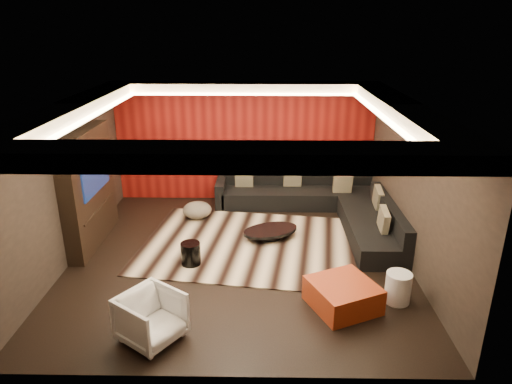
{
  "coord_description": "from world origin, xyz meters",
  "views": [
    {
      "loc": [
        0.43,
        -7.39,
        4.05
      ],
      "look_at": [
        0.3,
        0.6,
        1.05
      ],
      "focal_mm": 32.0,
      "sensor_mm": 36.0,
      "label": 1
    }
  ],
  "objects_px": {
    "drum_stool": "(191,254)",
    "white_side_table": "(398,288)",
    "sectional_sofa": "(322,206)",
    "orange_ottoman": "(343,295)",
    "armchair": "(151,318)",
    "coffee_table": "(270,233)"
  },
  "relations": [
    {
      "from": "drum_stool",
      "to": "white_side_table",
      "type": "bearing_deg",
      "value": -17.75
    },
    {
      "from": "coffee_table",
      "to": "white_side_table",
      "type": "bearing_deg",
      "value": -47.92
    },
    {
      "from": "coffee_table",
      "to": "armchair",
      "type": "relative_size",
      "value": 1.48
    },
    {
      "from": "orange_ottoman",
      "to": "armchair",
      "type": "height_order",
      "value": "armchair"
    },
    {
      "from": "armchair",
      "to": "drum_stool",
      "type": "bearing_deg",
      "value": 29.37
    },
    {
      "from": "drum_stool",
      "to": "sectional_sofa",
      "type": "distance_m",
      "value": 3.36
    },
    {
      "from": "white_side_table",
      "to": "sectional_sofa",
      "type": "relative_size",
      "value": 0.13
    },
    {
      "from": "coffee_table",
      "to": "orange_ottoman",
      "type": "relative_size",
      "value": 1.25
    },
    {
      "from": "drum_stool",
      "to": "white_side_table",
      "type": "height_order",
      "value": "white_side_table"
    },
    {
      "from": "orange_ottoman",
      "to": "drum_stool",
      "type": "bearing_deg",
      "value": 153.75
    },
    {
      "from": "coffee_table",
      "to": "orange_ottoman",
      "type": "distance_m",
      "value": 2.51
    },
    {
      "from": "armchair",
      "to": "orange_ottoman",
      "type": "bearing_deg",
      "value": -37.97
    },
    {
      "from": "white_side_table",
      "to": "orange_ottoman",
      "type": "distance_m",
      "value": 0.88
    },
    {
      "from": "coffee_table",
      "to": "white_side_table",
      "type": "xyz_separation_m",
      "value": [
        1.92,
        -2.12,
        0.13
      ]
    },
    {
      "from": "sectional_sofa",
      "to": "armchair",
      "type": "bearing_deg",
      "value": -123.69
    },
    {
      "from": "orange_ottoman",
      "to": "sectional_sofa",
      "type": "height_order",
      "value": "sectional_sofa"
    },
    {
      "from": "coffee_table",
      "to": "drum_stool",
      "type": "relative_size",
      "value": 2.76
    },
    {
      "from": "orange_ottoman",
      "to": "sectional_sofa",
      "type": "distance_m",
      "value": 3.38
    },
    {
      "from": "white_side_table",
      "to": "drum_stool",
      "type": "bearing_deg",
      "value": 162.25
    },
    {
      "from": "coffee_table",
      "to": "white_side_table",
      "type": "height_order",
      "value": "white_side_table"
    },
    {
      "from": "white_side_table",
      "to": "orange_ottoman",
      "type": "xyz_separation_m",
      "value": [
        -0.86,
        -0.15,
        -0.04
      ]
    },
    {
      "from": "coffee_table",
      "to": "sectional_sofa",
      "type": "bearing_deg",
      "value": 43.73
    }
  ]
}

